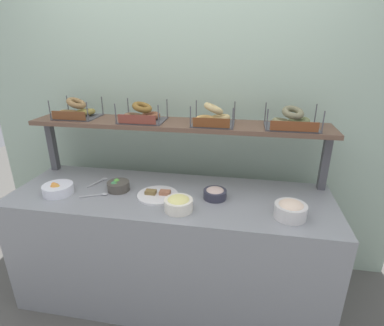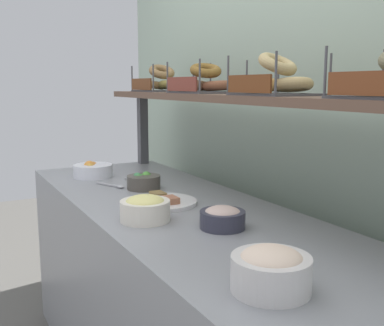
{
  "view_description": "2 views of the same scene",
  "coord_description": "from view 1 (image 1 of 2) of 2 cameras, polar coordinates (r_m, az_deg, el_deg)",
  "views": [
    {
      "loc": [
        0.46,
        -1.75,
        1.78
      ],
      "look_at": [
        0.14,
        0.07,
        1.06
      ],
      "focal_mm": 28.2,
      "sensor_mm": 36.0,
      "label": 1
    },
    {
      "loc": [
        1.55,
        -0.8,
        1.32
      ],
      "look_at": [
        0.02,
        0.04,
        1.02
      ],
      "focal_mm": 43.38,
      "sensor_mm": 36.0,
      "label": 2
    }
  ],
  "objects": [
    {
      "name": "bagel_basket_poppy",
      "position": [
        2.07,
        18.32,
        7.57
      ],
      "size": [
        0.34,
        0.24,
        0.14
      ],
      "color": "#4C4C51",
      "rests_on": "upper_shelf"
    },
    {
      "name": "bagel_basket_plain",
      "position": [
        2.06,
        3.99,
        8.62
      ],
      "size": [
        0.29,
        0.25,
        0.16
      ],
      "color": "#4C4C51",
      "rests_on": "upper_shelf"
    },
    {
      "name": "ground_plane",
      "position": [
        2.54,
        -3.63,
        -23.21
      ],
      "size": [
        8.0,
        8.0,
        0.0
      ],
      "primitive_type": "plane",
      "color": "#595651"
    },
    {
      "name": "serving_plate_white",
      "position": [
        2.02,
        -6.5,
        -6.0
      ],
      "size": [
        0.27,
        0.27,
        0.04
      ],
      "color": "white",
      "rests_on": "deli_counter"
    },
    {
      "name": "shelf_riser_left",
      "position": [
        2.61,
        -24.92,
        3.03
      ],
      "size": [
        0.05,
        0.05,
        0.4
      ],
      "primitive_type": "cube",
      "color": "#4C4C51",
      "rests_on": "deli_counter"
    },
    {
      "name": "bagel_basket_everything",
      "position": [
        2.42,
        -20.93,
        9.16
      ],
      "size": [
        0.3,
        0.26,
        0.15
      ],
      "color": "#4C4C51",
      "rests_on": "upper_shelf"
    },
    {
      "name": "bowl_veggie_mix",
      "position": [
        2.14,
        -13.79,
        -4.15
      ],
      "size": [
        0.15,
        0.15,
        0.07
      ],
      "color": "#4F4A41",
      "rests_on": "deli_counter"
    },
    {
      "name": "upper_shelf",
      "position": [
        2.14,
        -2.71,
        7.33
      ],
      "size": [
        2.11,
        0.32,
        0.03
      ],
      "primitive_type": "cube",
      "color": "brown",
      "rests_on": "shelf_riser_left"
    },
    {
      "name": "back_wall",
      "position": [
        2.42,
        -1.21,
        7.43
      ],
      "size": [
        3.35,
        0.06,
        2.4
      ],
      "primitive_type": "cube",
      "color": "#A6BEA8",
      "rests_on": "ground_plane"
    },
    {
      "name": "serving_spoon_near_plate",
      "position": [
        2.31,
        -16.94,
        -3.23
      ],
      "size": [
        0.08,
        0.17,
        0.01
      ],
      "color": "#B7B7BC",
      "rests_on": "deli_counter"
    },
    {
      "name": "bowl_tuna_salad",
      "position": [
        1.97,
        4.36,
        -5.74
      ],
      "size": [
        0.15,
        0.15,
        0.07
      ],
      "color": "#333343",
      "rests_on": "deli_counter"
    },
    {
      "name": "serving_spoon_by_edge",
      "position": [
        2.11,
        -17.29,
        -5.77
      ],
      "size": [
        0.17,
        0.09,
        0.01
      ],
      "color": "#B7B7BC",
      "rests_on": "deli_counter"
    },
    {
      "name": "bowl_potato_salad",
      "position": [
        1.84,
        18.14,
        -8.35
      ],
      "size": [
        0.18,
        0.18,
        0.1
      ],
      "color": "silver",
      "rests_on": "deli_counter"
    },
    {
      "name": "shelf_riser_right",
      "position": [
        2.22,
        23.85,
        0.19
      ],
      "size": [
        0.05,
        0.05,
        0.4
      ],
      "primitive_type": "cube",
      "color": "#4C4C51",
      "rests_on": "deli_counter"
    },
    {
      "name": "bowl_fruit_salad",
      "position": [
        2.22,
        -24.06,
        -4.5
      ],
      "size": [
        0.2,
        0.2,
        0.08
      ],
      "color": "white",
      "rests_on": "deli_counter"
    },
    {
      "name": "bagel_basket_cinnamon_raisin",
      "position": [
        2.18,
        -9.41,
        8.97
      ],
      "size": [
        0.31,
        0.25,
        0.14
      ],
      "color": "#4C4C51",
      "rests_on": "upper_shelf"
    },
    {
      "name": "deli_counter",
      "position": [
        2.26,
        -3.89,
        -15.53
      ],
      "size": [
        2.15,
        0.7,
        0.85
      ],
      "primitive_type": "cube",
      "color": "gray",
      "rests_on": "ground_plane"
    },
    {
      "name": "bowl_egg_salad",
      "position": [
        1.83,
        -2.56,
        -7.65
      ],
      "size": [
        0.17,
        0.17,
        0.09
      ],
      "color": "white",
      "rests_on": "deli_counter"
    }
  ]
}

